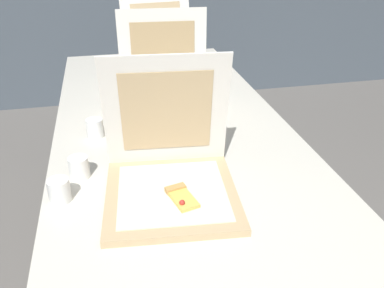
{
  "coord_description": "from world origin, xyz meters",
  "views": [
    {
      "loc": [
        -0.24,
        -0.71,
        1.44
      ],
      "look_at": [
        0.02,
        0.47,
        0.79
      ],
      "focal_mm": 38.01,
      "sensor_mm": 36.0,
      "label": 1
    }
  ],
  "objects_px": {
    "pizza_box_middle": "(167,99)",
    "cup_white_mid": "(95,128)",
    "table": "(177,146)",
    "cup_white_near_center": "(79,167)",
    "pizza_box_back": "(167,65)",
    "pizza_box_front": "(171,176)",
    "cup_white_near_left": "(59,190)"
  },
  "relations": [
    {
      "from": "cup_white_near_center",
      "to": "cup_white_mid",
      "type": "bearing_deg",
      "value": 79.43
    },
    {
      "from": "cup_white_mid",
      "to": "cup_white_near_center",
      "type": "height_order",
      "value": "same"
    },
    {
      "from": "pizza_box_back",
      "to": "cup_white_mid",
      "type": "height_order",
      "value": "pizza_box_back"
    },
    {
      "from": "pizza_box_back",
      "to": "cup_white_near_left",
      "type": "relative_size",
      "value": 7.2
    },
    {
      "from": "pizza_box_middle",
      "to": "cup_white_near_center",
      "type": "distance_m",
      "value": 0.57
    },
    {
      "from": "pizza_box_front",
      "to": "cup_white_mid",
      "type": "bearing_deg",
      "value": 122.94
    },
    {
      "from": "cup_white_mid",
      "to": "table",
      "type": "bearing_deg",
      "value": -12.99
    },
    {
      "from": "pizza_box_back",
      "to": "cup_white_near_center",
      "type": "bearing_deg",
      "value": -122.87
    },
    {
      "from": "table",
      "to": "cup_white_near_center",
      "type": "xyz_separation_m",
      "value": [
        -0.35,
        -0.21,
        0.08
      ]
    },
    {
      "from": "table",
      "to": "cup_white_mid",
      "type": "xyz_separation_m",
      "value": [
        -0.3,
        0.07,
        0.08
      ]
    },
    {
      "from": "cup_white_near_left",
      "to": "pizza_box_back",
      "type": "bearing_deg",
      "value": 64.8
    },
    {
      "from": "pizza_box_middle",
      "to": "pizza_box_back",
      "type": "distance_m",
      "value": 0.48
    },
    {
      "from": "pizza_box_front",
      "to": "pizza_box_back",
      "type": "bearing_deg",
      "value": 86.75
    },
    {
      "from": "table",
      "to": "cup_white_near_left",
      "type": "distance_m",
      "value": 0.53
    },
    {
      "from": "table",
      "to": "cup_white_near_left",
      "type": "xyz_separation_m",
      "value": [
        -0.41,
        -0.33,
        0.08
      ]
    },
    {
      "from": "pizza_box_middle",
      "to": "pizza_box_front",
      "type": "bearing_deg",
      "value": -93.64
    },
    {
      "from": "pizza_box_middle",
      "to": "pizza_box_back",
      "type": "relative_size",
      "value": 0.82
    },
    {
      "from": "table",
      "to": "pizza_box_front",
      "type": "relative_size",
      "value": 5.61
    },
    {
      "from": "table",
      "to": "cup_white_near_left",
      "type": "bearing_deg",
      "value": -141.27
    },
    {
      "from": "cup_white_near_left",
      "to": "cup_white_mid",
      "type": "bearing_deg",
      "value": 75.22
    },
    {
      "from": "pizza_box_middle",
      "to": "cup_white_mid",
      "type": "distance_m",
      "value": 0.35
    },
    {
      "from": "cup_white_mid",
      "to": "cup_white_near_center",
      "type": "distance_m",
      "value": 0.28
    },
    {
      "from": "pizza_box_middle",
      "to": "cup_white_mid",
      "type": "height_order",
      "value": "pizza_box_middle"
    },
    {
      "from": "table",
      "to": "cup_white_mid",
      "type": "relative_size",
      "value": 33.38
    },
    {
      "from": "pizza_box_middle",
      "to": "cup_white_near_left",
      "type": "bearing_deg",
      "value": -121.3
    },
    {
      "from": "pizza_box_front",
      "to": "cup_white_near_left",
      "type": "height_order",
      "value": "pizza_box_front"
    },
    {
      "from": "pizza_box_back",
      "to": "cup_white_mid",
      "type": "distance_m",
      "value": 0.74
    },
    {
      "from": "table",
      "to": "cup_white_near_center",
      "type": "height_order",
      "value": "cup_white_near_center"
    },
    {
      "from": "cup_white_near_center",
      "to": "pizza_box_front",
      "type": "bearing_deg",
      "value": -28.02
    },
    {
      "from": "pizza_box_middle",
      "to": "cup_white_near_center",
      "type": "bearing_deg",
      "value": -123.96
    },
    {
      "from": "pizza_box_back",
      "to": "cup_white_near_center",
      "type": "relative_size",
      "value": 7.2
    },
    {
      "from": "cup_white_near_left",
      "to": "cup_white_near_center",
      "type": "xyz_separation_m",
      "value": [
        0.05,
        0.12,
        0.0
      ]
    }
  ]
}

